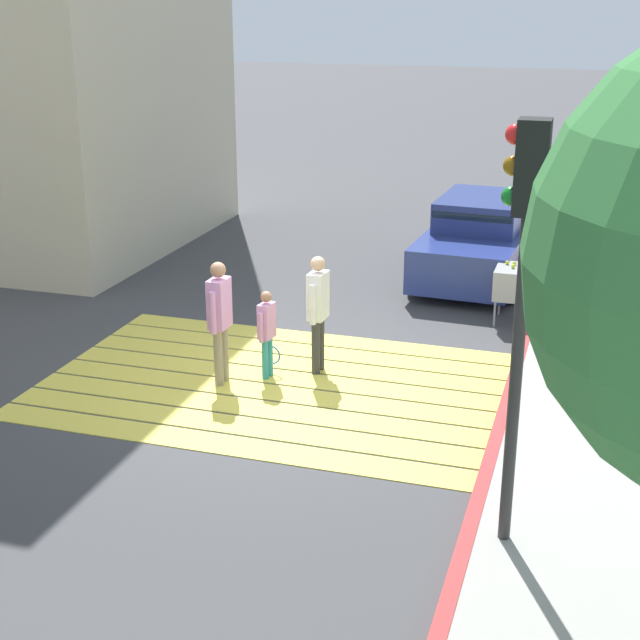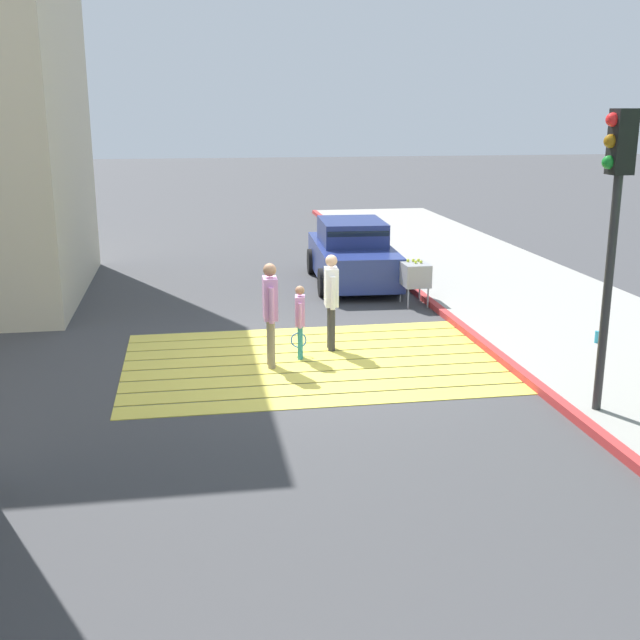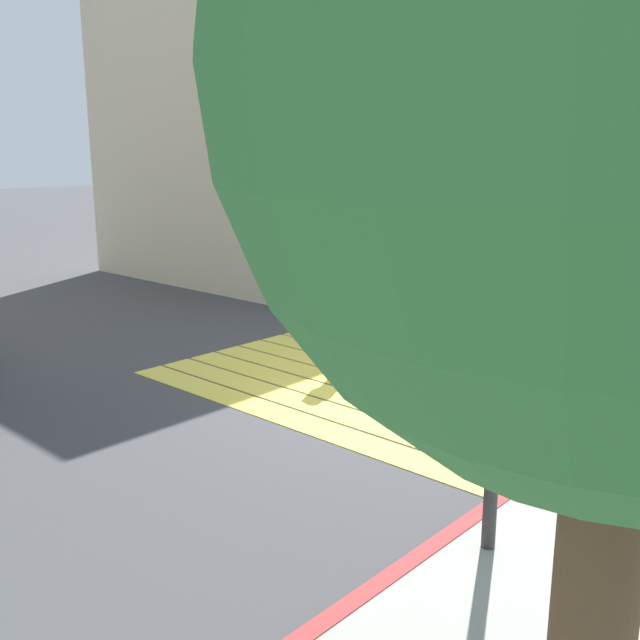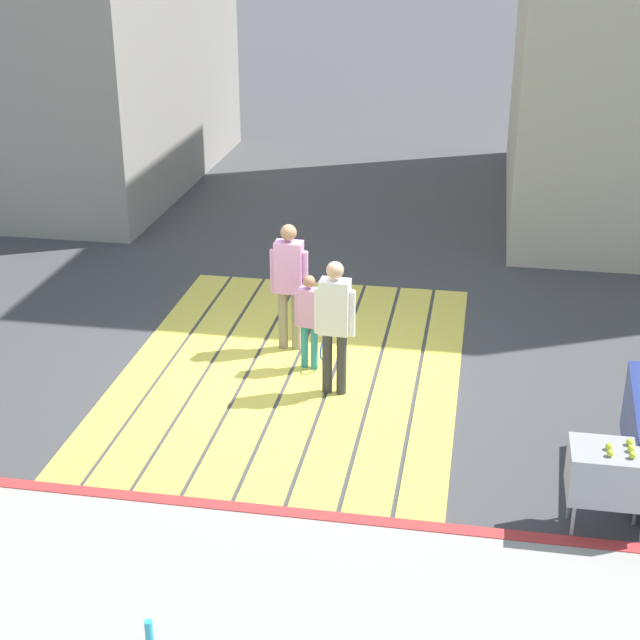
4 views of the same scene
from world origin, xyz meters
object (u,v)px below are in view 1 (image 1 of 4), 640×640
Objects in this scene: pedestrian_child_with_racket at (267,330)px; pedestrian_adult_lead at (220,314)px; traffic_light_corner at (523,255)px; pedestrian_adult_trailing at (318,306)px; tennis_ball_cart at (512,282)px; car_parked_near_curb at (479,240)px.

pedestrian_adult_lead is at bearing 34.93° from pedestrian_child_with_racket.
traffic_light_corner reaches higher than pedestrian_adult_trailing.
pedestrian_child_with_racket reaches higher than tennis_ball_cart.
tennis_ball_cart is at bearing -128.60° from pedestrian_adult_trailing.
tennis_ball_cart is (-0.90, 2.46, -0.04)m from car_parked_near_curb.
pedestrian_adult_lead is 1.37× the size of pedestrian_child_with_racket.
pedestrian_child_with_racket is (2.16, 5.94, 0.00)m from car_parked_near_curb.
pedestrian_adult_lead is (3.61, 3.86, 0.34)m from tennis_ball_cart.
pedestrian_adult_lead is 1.43m from pedestrian_adult_trailing.
pedestrian_adult_trailing is at bearing -146.00° from pedestrian_child_with_racket.
traffic_light_corner is at bearing 95.66° from tennis_ball_cart.
pedestrian_adult_trailing is (2.44, 3.05, 0.32)m from tennis_ball_cart.
pedestrian_adult_lead reaches higher than pedestrian_child_with_racket.
car_parked_near_curb is 2.62m from tennis_ball_cart.
pedestrian_child_with_racket is at bearing -145.07° from pedestrian_adult_lead.
pedestrian_child_with_racket is at bearing -42.03° from traffic_light_corner.
traffic_light_corner is at bearing 145.17° from pedestrian_adult_lead.
tennis_ball_cart is 5.30m from pedestrian_adult_lead.
pedestrian_adult_lead reaches higher than car_parked_near_curb.
pedestrian_adult_trailing is (-1.18, -0.81, -0.02)m from pedestrian_adult_lead.
pedestrian_child_with_racket is (3.06, 3.48, 0.04)m from tennis_ball_cart.
pedestrian_adult_lead is (2.72, 6.32, 0.31)m from car_parked_near_curb.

